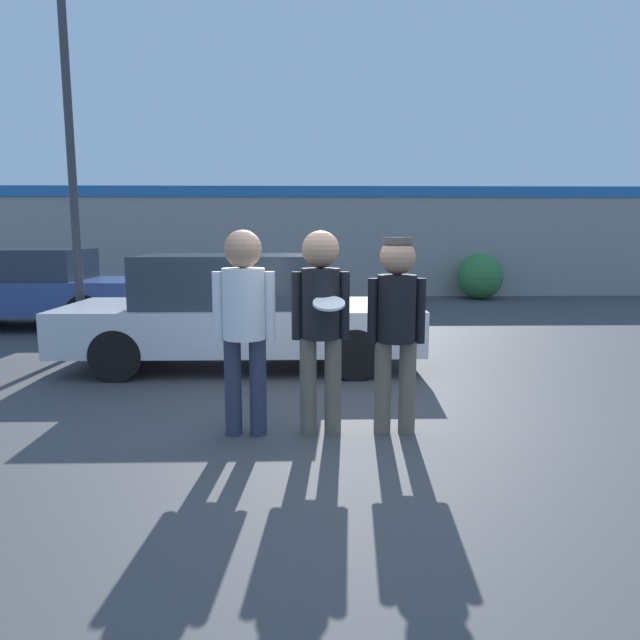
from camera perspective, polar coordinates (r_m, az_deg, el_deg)
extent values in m
plane|color=#3F3F42|center=(5.39, 3.13, -10.60)|extent=(56.00, 56.00, 0.00)
cube|color=gray|center=(16.39, 0.07, 7.80)|extent=(24.00, 0.18, 3.11)
cube|color=#2666B2|center=(16.32, 0.08, 12.74)|extent=(24.00, 0.04, 0.30)
cylinder|color=#2D3347|center=(5.12, -8.69, -6.65)|extent=(0.15, 0.15, 0.87)
cylinder|color=#2D3347|center=(5.09, -6.22, -6.67)|extent=(0.15, 0.15, 0.87)
cylinder|color=silver|center=(4.96, -7.62, 1.63)|extent=(0.37, 0.37, 0.61)
cylinder|color=silver|center=(4.99, -10.19, 1.37)|extent=(0.09, 0.09, 0.60)
cylinder|color=silver|center=(4.94, -5.02, 1.40)|extent=(0.09, 0.09, 0.60)
sphere|color=tan|center=(4.93, -7.73, 7.06)|extent=(0.33, 0.33, 0.33)
cylinder|color=#665B4C|center=(5.11, -1.19, -6.60)|extent=(0.15, 0.15, 0.86)
cylinder|color=#665B4C|center=(5.11, 1.30, -6.58)|extent=(0.15, 0.15, 0.86)
cylinder|color=black|center=(4.97, 0.06, 1.67)|extent=(0.34, 0.34, 0.61)
cylinder|color=black|center=(4.97, -2.36, 1.42)|extent=(0.09, 0.09, 0.59)
cylinder|color=black|center=(4.98, 2.47, 1.43)|extent=(0.09, 0.09, 0.59)
sphere|color=tan|center=(4.93, 0.06, 7.08)|extent=(0.32, 0.32, 0.32)
cylinder|color=white|center=(4.72, 0.90, 1.67)|extent=(0.27, 0.26, 0.10)
cylinder|color=#665B4C|center=(5.14, 6.28, -6.73)|extent=(0.15, 0.15, 0.83)
cylinder|color=#665B4C|center=(5.18, 8.71, -6.68)|extent=(0.15, 0.15, 0.83)
cylinder|color=black|center=(5.02, 7.66, 1.14)|extent=(0.34, 0.34, 0.59)
cylinder|color=black|center=(4.99, 5.28, 0.90)|extent=(0.09, 0.09, 0.57)
cylinder|color=black|center=(5.06, 10.00, 0.90)|extent=(0.09, 0.09, 0.57)
sphere|color=tan|center=(4.98, 7.76, 6.29)|extent=(0.31, 0.31, 0.31)
cylinder|color=#4C4742|center=(4.98, 7.79, 7.85)|extent=(0.26, 0.26, 0.06)
cube|color=silver|center=(7.76, -7.70, -0.51)|extent=(4.67, 1.79, 0.57)
cube|color=#28333D|center=(7.70, -8.48, 4.01)|extent=(2.43, 1.54, 0.66)
cylinder|color=black|center=(8.56, 2.59, -1.20)|extent=(0.64, 0.22, 0.64)
cylinder|color=black|center=(7.00, 3.49, -3.41)|extent=(0.64, 0.22, 0.64)
cylinder|color=black|center=(8.84, -16.46, -1.23)|extent=(0.64, 0.22, 0.64)
cylinder|color=black|center=(7.34, -19.66, -3.33)|extent=(0.64, 0.22, 0.64)
cube|color=#334784|center=(12.27, -26.81, 2.22)|extent=(4.25, 1.84, 0.62)
cube|color=#28333D|center=(12.26, -27.36, 4.97)|extent=(2.21, 1.58, 0.57)
cylinder|color=black|center=(12.56, -19.69, 1.59)|extent=(0.71, 0.22, 0.71)
cylinder|color=black|center=(11.03, -22.34, 0.55)|extent=(0.71, 0.22, 0.71)
cylinder|color=#38383D|center=(9.33, -23.81, 17.62)|extent=(0.12, 0.12, 6.70)
sphere|color=#387A3D|center=(16.32, 15.72, 4.22)|extent=(1.25, 1.25, 1.25)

